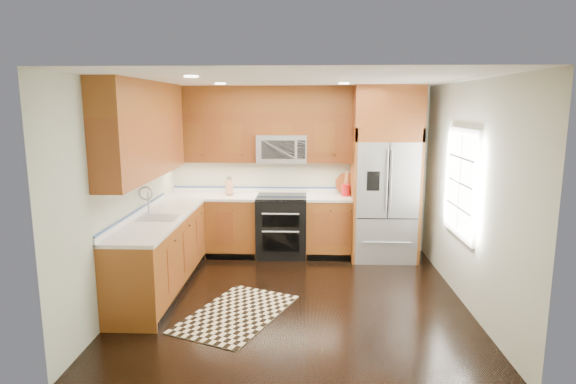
{
  "coord_description": "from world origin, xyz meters",
  "views": [
    {
      "loc": [
        0.12,
        -5.55,
        2.32
      ],
      "look_at": [
        -0.11,
        0.6,
        1.2
      ],
      "focal_mm": 30.0,
      "sensor_mm": 36.0,
      "label": 1
    }
  ],
  "objects_px": {
    "refrigerator": "(385,174)",
    "knife_block": "(229,187)",
    "utensil_crock": "(346,187)",
    "rug": "(237,313)",
    "range": "(282,226)"
  },
  "relations": [
    {
      "from": "refrigerator",
      "to": "rug",
      "type": "distance_m",
      "value": 3.16
    },
    {
      "from": "knife_block",
      "to": "refrigerator",
      "type": "bearing_deg",
      "value": -3.49
    },
    {
      "from": "range",
      "to": "utensil_crock",
      "type": "bearing_deg",
      "value": 4.29
    },
    {
      "from": "refrigerator",
      "to": "knife_block",
      "type": "height_order",
      "value": "refrigerator"
    },
    {
      "from": "refrigerator",
      "to": "utensil_crock",
      "type": "relative_size",
      "value": 6.81
    },
    {
      "from": "rug",
      "to": "refrigerator",
      "type": "bearing_deg",
      "value": 70.24
    },
    {
      "from": "range",
      "to": "knife_block",
      "type": "bearing_deg",
      "value": 172.61
    },
    {
      "from": "refrigerator",
      "to": "utensil_crock",
      "type": "distance_m",
      "value": 0.62
    },
    {
      "from": "range",
      "to": "utensil_crock",
      "type": "xyz_separation_m",
      "value": [
        0.98,
        0.07,
        0.6
      ]
    },
    {
      "from": "range",
      "to": "knife_block",
      "type": "relative_size",
      "value": 3.29
    },
    {
      "from": "refrigerator",
      "to": "utensil_crock",
      "type": "bearing_deg",
      "value": 168.85
    },
    {
      "from": "range",
      "to": "knife_block",
      "type": "height_order",
      "value": "knife_block"
    },
    {
      "from": "range",
      "to": "refrigerator",
      "type": "height_order",
      "value": "refrigerator"
    },
    {
      "from": "rug",
      "to": "utensil_crock",
      "type": "xyz_separation_m",
      "value": [
        1.38,
        2.24,
        1.07
      ]
    },
    {
      "from": "knife_block",
      "to": "utensil_crock",
      "type": "relative_size",
      "value": 0.75
    }
  ]
}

